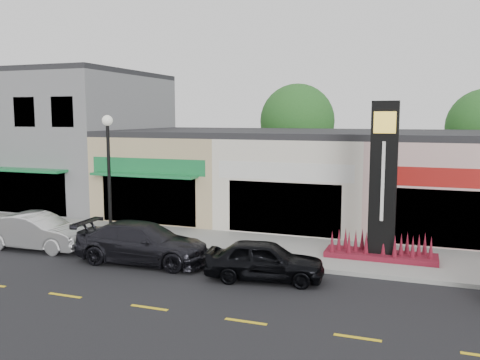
{
  "coord_description": "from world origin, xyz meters",
  "views": [
    {
      "loc": [
        4.35,
        -15.54,
        5.59
      ],
      "look_at": [
        -2.69,
        4.0,
        2.96
      ],
      "focal_mm": 38.0,
      "sensor_mm": 36.0,
      "label": 1
    }
  ],
  "objects_px": {
    "car_dark_sedan": "(143,243)",
    "car_black_sedan": "(265,260)",
    "car_white_van": "(37,231)",
    "pylon_sign": "(382,204)",
    "lamp_west_near": "(109,167)"
  },
  "relations": [
    {
      "from": "car_white_van",
      "to": "car_dark_sedan",
      "type": "xyz_separation_m",
      "value": [
        5.25,
        -0.22,
        0.01
      ]
    },
    {
      "from": "car_white_van",
      "to": "car_dark_sedan",
      "type": "relative_size",
      "value": 0.87
    },
    {
      "from": "pylon_sign",
      "to": "car_dark_sedan",
      "type": "xyz_separation_m",
      "value": [
        -8.56,
        -3.17,
        -1.51
      ]
    },
    {
      "from": "pylon_sign",
      "to": "lamp_west_near",
      "type": "bearing_deg",
      "value": -171.23
    },
    {
      "from": "lamp_west_near",
      "to": "car_black_sedan",
      "type": "distance_m",
      "value": 8.16
    },
    {
      "from": "lamp_west_near",
      "to": "car_white_van",
      "type": "bearing_deg",
      "value": -155.82
    },
    {
      "from": "lamp_west_near",
      "to": "pylon_sign",
      "type": "xyz_separation_m",
      "value": [
        11.0,
        1.7,
        -1.2
      ]
    },
    {
      "from": "lamp_west_near",
      "to": "car_black_sedan",
      "type": "xyz_separation_m",
      "value": [
        7.43,
        -1.9,
        -2.78
      ]
    },
    {
      "from": "car_dark_sedan",
      "to": "car_black_sedan",
      "type": "xyz_separation_m",
      "value": [
        4.98,
        -0.43,
        -0.08
      ]
    },
    {
      "from": "car_dark_sedan",
      "to": "lamp_west_near",
      "type": "bearing_deg",
      "value": 56.46
    },
    {
      "from": "car_white_van",
      "to": "car_black_sedan",
      "type": "height_order",
      "value": "car_white_van"
    },
    {
      "from": "car_white_van",
      "to": "lamp_west_near",
      "type": "bearing_deg",
      "value": -68.22
    },
    {
      "from": "pylon_sign",
      "to": "car_dark_sedan",
      "type": "relative_size",
      "value": 1.13
    },
    {
      "from": "car_white_van",
      "to": "car_dark_sedan",
      "type": "distance_m",
      "value": 5.25
    },
    {
      "from": "pylon_sign",
      "to": "car_dark_sedan",
      "type": "bearing_deg",
      "value": -159.65
    }
  ]
}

